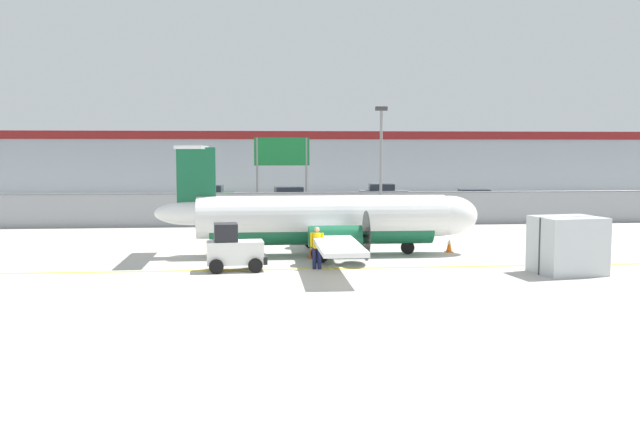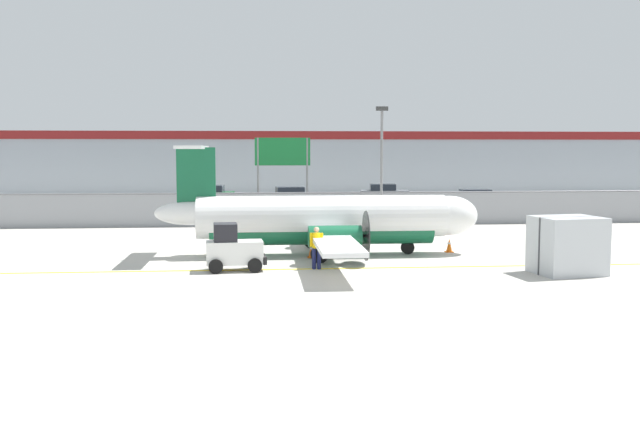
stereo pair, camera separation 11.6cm
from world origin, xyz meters
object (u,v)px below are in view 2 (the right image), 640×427
object	(u,v)px
ground_crew_worker	(316,245)
parked_car_2	(291,197)
baggage_tug	(233,249)
highway_sign	(283,159)
commuter_airplane	(328,220)
parked_car_4	(476,200)
traffic_cone_near_left	(211,247)
apron_light_pole	(382,157)
parked_car_3	(384,193)
traffic_cone_near_right	(449,245)
parked_car_0	(99,206)
traffic_cone_far_right	(312,251)
cargo_container	(567,245)
traffic_cone_far_left	(235,256)
parked_car_1	(209,195)

from	to	relation	value
ground_crew_worker	parked_car_2	world-z (taller)	same
baggage_tug	highway_sign	xyz separation A→B (m)	(2.60, 18.49, 3.28)
commuter_airplane	parked_car_4	size ratio (longest dim) A/B	3.73
traffic_cone_near_left	apron_light_pole	world-z (taller)	apron_light_pole
parked_car_4	highway_sign	size ratio (longest dim) A/B	0.78
baggage_tug	parked_car_3	size ratio (longest dim) A/B	0.56
traffic_cone_near_right	parked_car_0	size ratio (longest dim) A/B	0.15
traffic_cone_far_right	parked_car_3	xyz separation A→B (m)	(8.70, 30.74, 0.58)
parked_car_2	highway_sign	world-z (taller)	highway_sign
ground_crew_worker	traffic_cone_far_right	distance (m)	3.04
traffic_cone_near_right	traffic_cone_far_right	size ratio (longest dim) A/B	1.00
traffic_cone_far_right	parked_car_0	size ratio (longest dim) A/B	0.15
cargo_container	traffic_cone_near_right	distance (m)	6.74
cargo_container	traffic_cone_near_left	xyz separation A→B (m)	(-13.96, 6.45, -0.79)
traffic_cone_near_left	traffic_cone_far_right	world-z (taller)	same
baggage_tug	traffic_cone_near_right	xyz separation A→B (m)	(9.82, 4.19, -0.54)
commuter_airplane	ground_crew_worker	size ratio (longest dim) A/B	9.41
ground_crew_worker	cargo_container	world-z (taller)	cargo_container
traffic_cone_far_left	parked_car_4	xyz separation A→B (m)	(17.62, 23.42, 0.58)
traffic_cone_far_right	parked_car_1	size ratio (longest dim) A/B	0.15
parked_car_4	parked_car_0	bearing A→B (deg)	-169.83
traffic_cone_near_right	parked_car_1	xyz separation A→B (m)	(-12.97, 28.90, 0.58)
baggage_tug	parked_car_2	size ratio (longest dim) A/B	0.55
traffic_cone_near_right	parked_car_0	bearing A→B (deg)	138.17
traffic_cone_far_right	highway_sign	distance (m)	15.92
cargo_container	parked_car_1	distance (m)	38.36
parked_car_1	parked_car_4	xyz separation A→B (m)	(20.79, -7.97, 0.00)
commuter_airplane	highway_sign	xyz separation A→B (m)	(-1.50, 14.74, 2.54)
parked_car_0	baggage_tug	bearing A→B (deg)	121.14
traffic_cone_far_left	apron_light_pole	size ratio (longest dim) A/B	0.09
baggage_tug	traffic_cone_far_right	size ratio (longest dim) A/B	3.77
commuter_airplane	baggage_tug	size ratio (longest dim) A/B	6.64
parked_car_2	ground_crew_worker	bearing A→B (deg)	-96.80
cargo_container	parked_car_1	bearing A→B (deg)	105.59
traffic_cone_near_left	parked_car_1	size ratio (longest dim) A/B	0.15
parked_car_2	parked_car_3	xyz separation A→B (m)	(8.34, 3.97, 0.00)
traffic_cone_far_left	traffic_cone_near_left	bearing A→B (deg)	112.00
traffic_cone_near_left	parked_car_3	distance (m)	32.01
traffic_cone_near_left	parked_car_2	bearing A→B (deg)	79.10
commuter_airplane	traffic_cone_far_left	bearing A→B (deg)	-153.28
parked_car_2	traffic_cone_far_left	bearing A→B (deg)	-103.47
highway_sign	parked_car_0	bearing A→B (deg)	165.00
cargo_container	traffic_cone_near_left	distance (m)	15.39
ground_crew_worker	traffic_cone_far_right	xyz separation A→B (m)	(0.03, 2.97, -0.64)
parked_car_3	traffic_cone_near_left	bearing A→B (deg)	-109.01
parked_car_0	highway_sign	world-z (taller)	highway_sign
commuter_airplane	ground_crew_worker	bearing A→B (deg)	-102.44
parked_car_2	commuter_airplane	bearing A→B (deg)	-95.14
baggage_tug	ground_crew_worker	bearing A→B (deg)	-3.10
cargo_container	parked_car_4	bearing A→B (deg)	70.84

